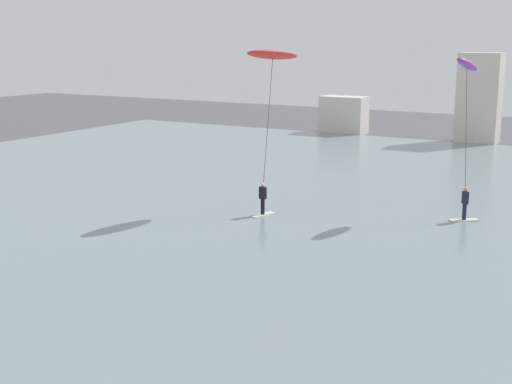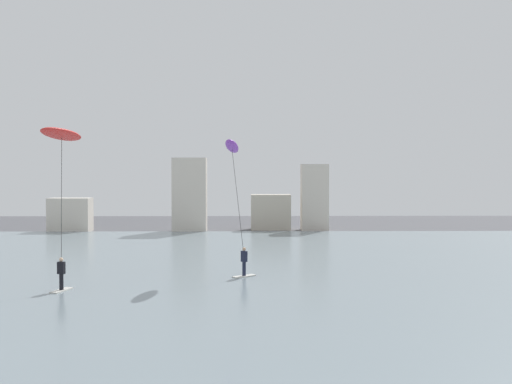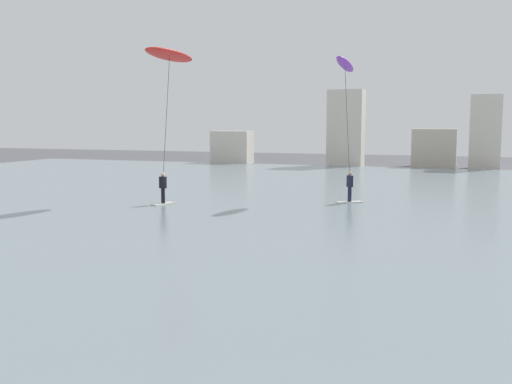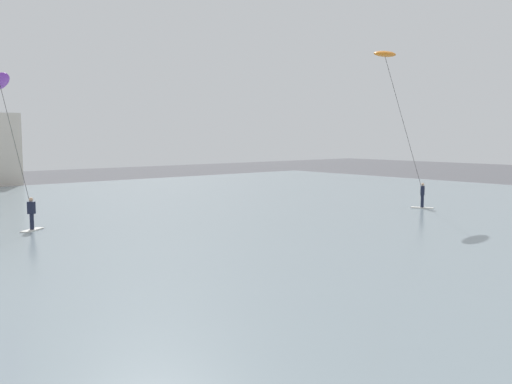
% 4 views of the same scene
% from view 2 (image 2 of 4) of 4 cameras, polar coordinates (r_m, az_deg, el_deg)
% --- Properties ---
extents(water_bay, '(84.00, 52.00, 0.10)m').
position_cam_2_polar(water_bay, '(33.66, 1.62, -8.16)').
color(water_bay, gray).
rests_on(water_bay, ground).
extents(far_shore_buildings, '(28.53, 4.19, 7.51)m').
position_cam_2_polar(far_shore_buildings, '(60.95, -3.86, -1.08)').
color(far_shore_buildings, beige).
rests_on(far_shore_buildings, ground).
extents(kitesurfer_red, '(1.89, 4.61, 8.26)m').
position_cam_2_polar(kitesurfer_red, '(32.18, -18.29, 4.44)').
color(kitesurfer_red, silver).
rests_on(kitesurfer_red, water_bay).
extents(kitesurfer_purple, '(1.89, 3.58, 7.92)m').
position_cam_2_polar(kitesurfer_purple, '(34.26, -2.16, 2.72)').
color(kitesurfer_purple, silver).
rests_on(kitesurfer_purple, water_bay).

